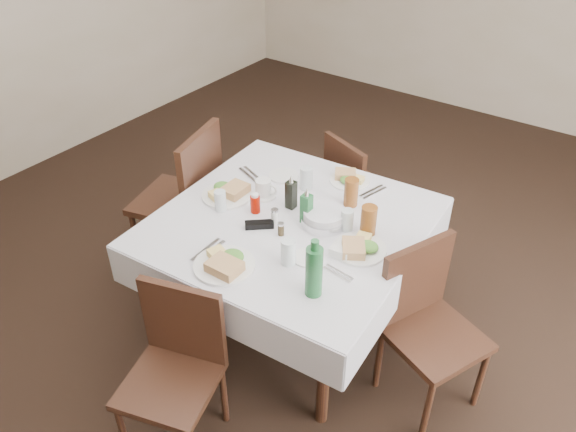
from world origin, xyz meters
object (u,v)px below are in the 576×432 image
Objects in this scene: green_bottle at (314,271)px; dining_table at (290,232)px; chair_south at (177,360)px; oil_cruet_dark at (291,194)px; chair_west at (187,192)px; water_w at (220,201)px; chair_east at (425,316)px; ketchup_bottle at (255,203)px; water_s at (288,252)px; bread_basket at (324,218)px; coffee_mug at (264,189)px; oil_cruet_green at (306,208)px; water_n at (306,178)px; water_e at (347,220)px; chair_north at (354,187)px.

dining_table is at bearing 135.72° from green_bottle.
oil_cruet_dark is at bearing 92.93° from chair_south.
chair_west reaches higher than water_w.
ketchup_bottle is at bearing -175.77° from chair_east.
water_s is 0.56× the size of bread_basket.
green_bottle is at bearing -36.97° from coffee_mug.
bread_basket is 1.17× the size of oil_cruet_dark.
ketchup_bottle is at bearing 102.37° from chair_south.
green_bottle is (-0.39, -0.42, 0.39)m from chair_east.
green_bottle reaches higher than chair_south.
oil_cruet_green reaches higher than bread_basket.
water_s reaches higher than chair_south.
oil_cruet_green reaches higher than water_n.
chair_west is 1.16m from water_e.
chair_east is 6.61× the size of water_s.
chair_west is at bearing 179.18° from bread_basket.
water_w is 0.47m from oil_cruet_green.
chair_east is 1.04m from ketchup_bottle.
water_w is at bearing -119.25° from water_n.
water_n is 0.86× the size of coffee_mug.
water_n is 0.64× the size of oil_cruet_green.
bread_basket is (-0.12, -0.03, -0.02)m from water_e.
dining_table is 0.24m from ketchup_bottle.
chair_east is 7.51× the size of water_e.
water_w reaches higher than bread_basket.
water_s is 0.45× the size of green_bottle.
dining_table is 6.75× the size of oil_cruet_green.
chair_east is at bearing 4.23° from ketchup_bottle.
chair_west is 4.87× the size of oil_cruet_dark.
chair_west is 4.75× the size of oil_cruet_green.
water_s is (0.30, -1.17, 0.35)m from chair_north.
chair_west is at bearing 177.81° from chair_east.
bread_basket is (-0.63, 0.05, 0.30)m from chair_east.
chair_east is at bearing -17.32° from water_n.
chair_west reaches higher than water_n.
chair_west is 4.18× the size of bread_basket.
chair_north is (-0.10, 0.88, -0.21)m from dining_table.
oil_cruet_dark is at bearing 123.56° from dining_table.
bread_basket is at bearing -3.50° from coffee_mug.
green_bottle is (0.76, -0.25, 0.07)m from water_w.
oil_cruet_dark is 0.19m from coffee_mug.
bread_basket is at bearing -168.18° from water_e.
water_s is at bearing -41.14° from coffee_mug.
oil_cruet_dark is at bearing 48.39° from ketchup_bottle.
water_w is (-0.36, -0.14, 0.14)m from dining_table.
coffee_mug is at bearing 143.03° from green_bottle.
water_e is 0.13m from bread_basket.
oil_cruet_dark is 0.98× the size of oil_cruet_green.
chair_west is (-0.75, -0.79, 0.09)m from chair_north.
chair_south is 0.90m from ketchup_bottle.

